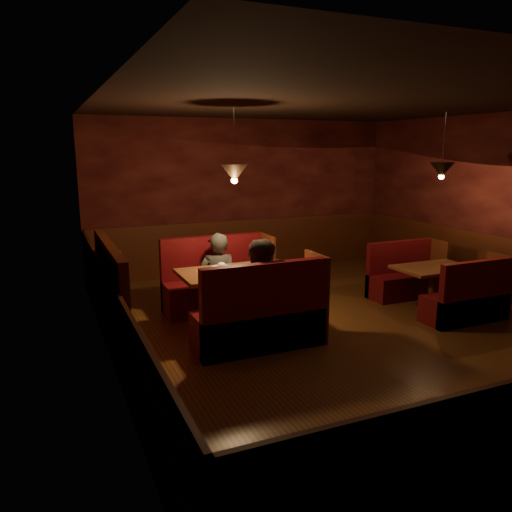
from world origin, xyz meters
name	(u,v)px	position (x,y,z in m)	size (l,w,h in m)	color
room	(324,252)	(-0.28, 0.04, 1.05)	(6.02, 7.02, 2.92)	#462C11
main_table	(236,284)	(-1.30, 0.57, 0.60)	(1.45, 0.88, 1.02)	brown
main_bench_far	(218,286)	(-1.28, 1.39, 0.35)	(1.60, 0.57, 1.09)	#380605
main_bench_near	(263,321)	(-1.28, -0.25, 0.35)	(1.60, 0.57, 1.09)	#380605
second_table	(434,277)	(1.70, 0.16, 0.47)	(1.13, 0.72, 0.64)	brown
second_bench_far	(404,279)	(1.72, 0.84, 0.28)	(1.25, 0.47, 0.89)	#380605
second_bench_near	(469,302)	(1.72, -0.51, 0.28)	(1.25, 0.47, 0.89)	#380605
diner_a	(218,262)	(-1.33, 1.21, 0.77)	(0.56, 0.37, 1.54)	#2C2C2C
diner_b	(265,278)	(-1.18, -0.10, 0.83)	(0.80, 0.63, 1.65)	#302825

